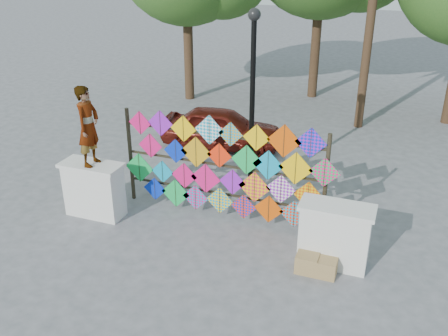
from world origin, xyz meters
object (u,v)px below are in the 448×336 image
(kite_rack, at_px, (225,169))
(sedan, at_px, (222,128))
(vendor_woman, at_px, (88,126))
(lamppost, at_px, (252,89))

(kite_rack, bearing_deg, sedan, 112.02)
(sedan, bearing_deg, vendor_woman, 159.18)
(sedan, bearing_deg, kite_rack, -165.28)
(vendor_woman, xyz_separation_m, sedan, (1.17, 4.88, -1.55))
(vendor_woman, relative_size, sedan, 0.49)
(vendor_woman, bearing_deg, kite_rack, -73.79)
(kite_rack, distance_m, vendor_woman, 3.07)
(vendor_woman, relative_size, lamppost, 0.40)
(kite_rack, height_order, sedan, kite_rack)
(kite_rack, height_order, vendor_woman, vendor_woman)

